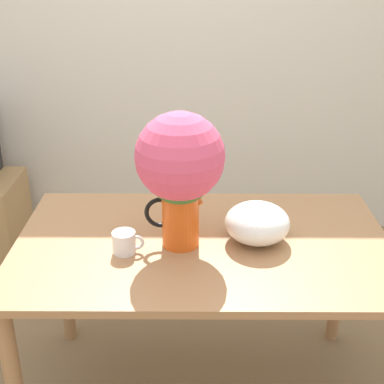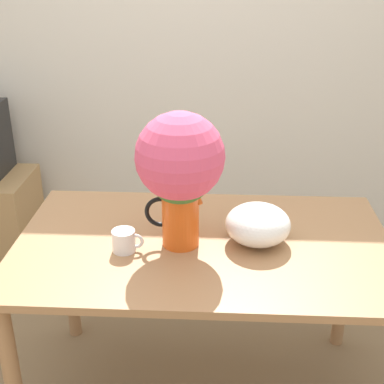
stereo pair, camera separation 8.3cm
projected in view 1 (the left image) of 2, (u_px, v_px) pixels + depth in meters
name	position (u px, v px, depth m)	size (l,w,h in m)	color
wall_back	(174.00, 34.00, 3.24)	(8.00, 0.05, 2.60)	silver
table	(203.00, 264.00, 2.07)	(1.42, 0.86, 0.76)	#A3754C
flower_vase	(180.00, 166.00, 1.88)	(0.32, 0.32, 0.51)	#E05619
coffee_mug	(125.00, 242.00, 1.94)	(0.12, 0.09, 0.08)	white
white_bowl	(257.00, 223.00, 2.00)	(0.24, 0.24, 0.15)	white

